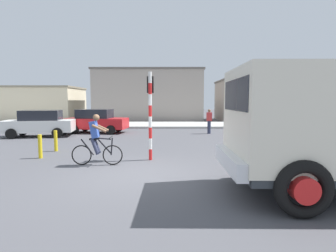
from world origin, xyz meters
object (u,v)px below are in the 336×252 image
(traffic_light_pole, at_px, (151,104))
(car_far_side, at_px, (40,123))
(cyclist, at_px, (97,140))
(car_white_mid, at_px, (291,122))
(bollard_far, at_px, (56,141))
(pedestrian_near_kerb, at_px, (210,121))
(bollard_near, at_px, (41,146))
(car_red_near, at_px, (97,121))

(traffic_light_pole, height_order, car_far_side, traffic_light_pole)
(traffic_light_pole, bearing_deg, cyclist, -154.13)
(traffic_light_pole, xyz_separation_m, car_white_mid, (8.59, 7.50, -1.25))
(traffic_light_pole, height_order, bollard_far, traffic_light_pole)
(cyclist, bearing_deg, car_far_side, 126.81)
(bollard_far, bearing_deg, car_white_mid, 24.75)
(pedestrian_near_kerb, bearing_deg, car_far_side, -172.12)
(traffic_light_pole, distance_m, pedestrian_near_kerb, 8.57)
(car_white_mid, xyz_separation_m, bollard_near, (-12.77, -7.29, -0.37))
(car_red_near, relative_size, bollard_near, 4.64)
(car_red_near, height_order, car_far_side, same)
(car_red_near, height_order, car_white_mid, same)
(pedestrian_near_kerb, bearing_deg, cyclist, -120.69)
(car_white_mid, relative_size, bollard_near, 4.53)
(traffic_light_pole, bearing_deg, car_far_side, 138.44)
(car_far_side, bearing_deg, cyclist, -53.19)
(cyclist, xyz_separation_m, bollard_near, (-2.42, 1.07, -0.41))
(car_white_mid, height_order, bollard_far, car_white_mid)
(pedestrian_near_kerb, bearing_deg, car_red_near, 176.11)
(bollard_near, bearing_deg, cyclist, -23.76)
(bollard_near, bearing_deg, car_white_mid, 29.71)
(bollard_near, bearing_deg, pedestrian_near_kerb, 45.10)
(pedestrian_near_kerb, relative_size, bollard_near, 1.80)
(car_white_mid, height_order, bollard_near, car_white_mid)
(pedestrian_near_kerb, relative_size, bollard_far, 1.80)
(car_white_mid, bearing_deg, bollard_far, -155.25)
(car_white_mid, relative_size, car_far_side, 0.97)
(traffic_light_pole, height_order, bollard_near, traffic_light_pole)
(car_red_near, bearing_deg, bollard_far, -89.71)
(car_white_mid, relative_size, pedestrian_near_kerb, 2.52)
(car_far_side, bearing_deg, traffic_light_pole, -41.56)
(car_white_mid, xyz_separation_m, pedestrian_near_kerb, (-5.22, 0.29, 0.03))
(car_white_mid, bearing_deg, pedestrian_near_kerb, 176.82)
(cyclist, bearing_deg, bollard_far, 134.48)
(cyclist, bearing_deg, car_white_mid, 38.90)
(car_white_mid, relative_size, bollard_far, 4.53)
(bollard_far, bearing_deg, pedestrian_near_kerb, 39.29)
(cyclist, xyz_separation_m, traffic_light_pole, (1.76, 0.86, 1.20))
(pedestrian_near_kerb, distance_m, bollard_far, 9.77)
(car_far_side, height_order, bollard_far, car_far_side)
(bollard_far, bearing_deg, traffic_light_pole, -21.05)
(pedestrian_near_kerb, xyz_separation_m, bollard_near, (-7.55, -7.58, -0.40))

